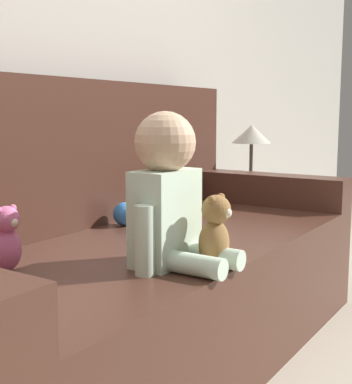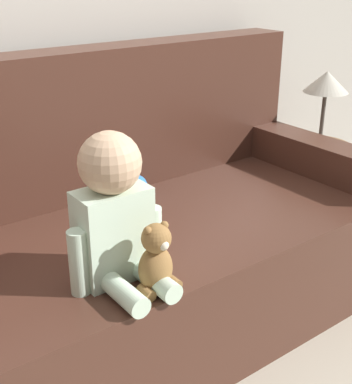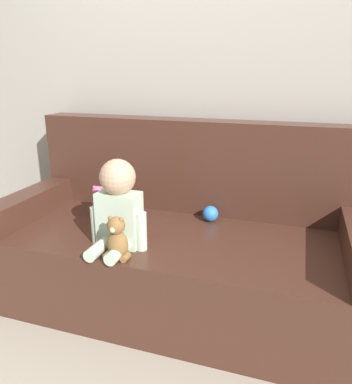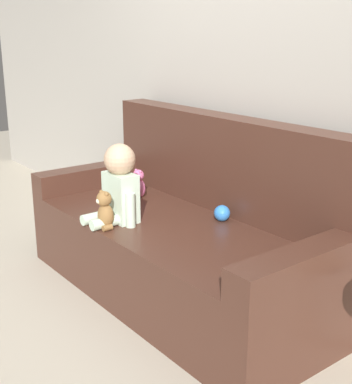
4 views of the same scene
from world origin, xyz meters
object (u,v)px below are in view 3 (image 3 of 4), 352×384
teddy_bear_brown (117,239)px  plush_toy_side (99,201)px  person_baby (118,207)px  couch (181,244)px  toy_ball (210,214)px

teddy_bear_brown → plush_toy_side: bearing=127.7°
person_baby → plush_toy_side: person_baby is taller
couch → person_baby: 0.52m
teddy_bear_brown → toy_ball: teddy_bear_brown is taller
couch → teddy_bear_brown: (-0.17, -0.46, 0.22)m
plush_toy_side → teddy_bear_brown: bearing=-52.3°
person_baby → toy_ball: person_baby is taller
teddy_bear_brown → couch: bearing=69.6°
person_baby → plush_toy_side: size_ratio=2.39×
couch → toy_ball: (0.14, 0.13, 0.16)m
couch → person_baby: size_ratio=4.50×
toy_ball → couch: bearing=-137.1°
couch → teddy_bear_brown: bearing=-110.4°
teddy_bear_brown → plush_toy_side: teddy_bear_brown is taller
teddy_bear_brown → person_baby: bearing=113.2°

